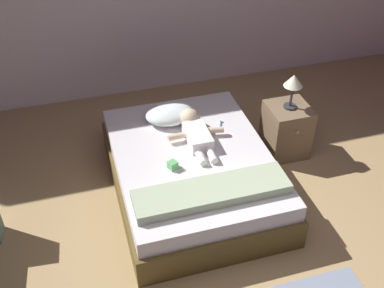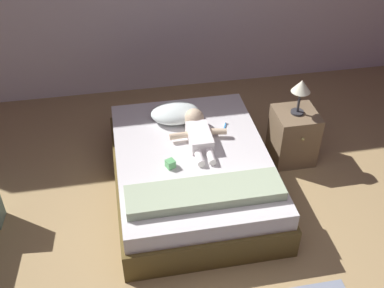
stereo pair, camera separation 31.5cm
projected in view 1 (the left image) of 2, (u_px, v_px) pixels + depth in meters
The scene contains 9 objects.
ground_plane at pixel (252, 282), 3.50m from camera, with size 8.00×8.00×0.00m, color tan.
bed at pixel (192, 172), 4.15m from camera, with size 1.35×1.80×0.43m.
pillow at pixel (169, 114), 4.35m from camera, with size 0.45×0.34×0.16m.
baby at pixel (195, 131), 4.15m from camera, with size 0.52×0.68×0.18m.
toothbrush at pixel (220, 125), 4.33m from camera, with size 0.07×0.15×0.02m.
nightstand at pixel (286, 130), 4.57m from camera, with size 0.39×0.42×0.53m.
lamp at pixel (293, 83), 4.24m from camera, with size 0.17×0.17×0.35m.
blanket at pixel (212, 192), 3.58m from camera, with size 1.22×0.31×0.08m.
toy_block at pixel (173, 165), 3.84m from camera, with size 0.09×0.09×0.07m.
Camera 1 is at (-1.03, -1.91, 2.97)m, focal length 43.64 mm.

